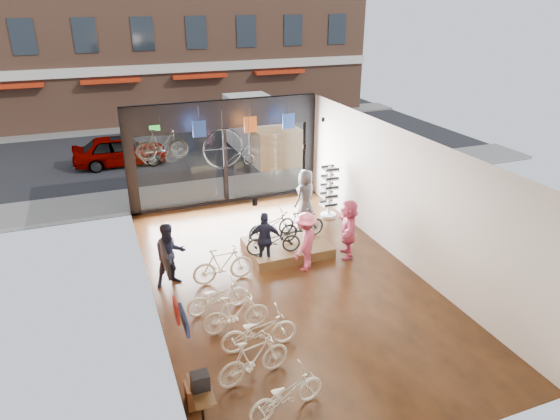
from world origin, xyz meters
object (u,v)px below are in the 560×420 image
floor_bike_1 (254,359)px  customer_1 (170,255)px  floor_bike_0 (286,393)px  floor_bike_5 (223,265)px  floor_bike_3 (236,313)px  customer_2 (265,239)px  box_truck (263,130)px  floor_bike_2 (259,331)px  hung_bike (162,144)px  display_bike_right (271,225)px  display_bike_left (273,240)px  customer_5 (348,228)px  street_car (120,150)px  penny_farthing (232,149)px  customer_3 (305,242)px  display_platform (287,247)px  floor_bike_4 (217,297)px  sunglasses_rack (329,192)px  display_bike_mid (302,225)px  customer_4 (305,195)px

floor_bike_1 → customer_1: (-0.90, 4.21, 0.40)m
floor_bike_0 → floor_bike_5: floor_bike_5 is taller
floor_bike_3 → customer_2: customer_2 is taller
customer_1 → box_truck: bearing=50.6°
floor_bike_2 → floor_bike_5: bearing=2.2°
floor_bike_0 → floor_bike_3: 2.67m
floor_bike_0 → hung_bike: bearing=-6.2°
box_truck → floor_bike_5: (-4.81, -10.50, -0.76)m
floor_bike_5 → display_bike_right: 2.44m
display_bike_left → customer_5: size_ratio=0.89×
street_car → floor_bike_1: size_ratio=2.56×
floor_bike_1 → customer_5: bearing=-57.9°
display_bike_left → floor_bike_2: bearing=162.0°
customer_5 → penny_farthing: (-2.38, 3.76, 1.61)m
customer_3 → floor_bike_1: bearing=9.2°
floor_bike_0 → display_bike_left: display_bike_left is taller
display_bike_left → customer_1: (-2.93, -0.12, 0.17)m
display_platform → customer_5: size_ratio=1.36×
street_car → floor_bike_4: size_ratio=2.64×
customer_5 → display_bike_left: bearing=-77.4°
sunglasses_rack → floor_bike_0: bearing=-103.2°
box_truck → display_platform: 9.96m
display_platform → customer_3: (0.09, -1.14, 0.71)m
display_bike_mid → customer_2: (-1.40, -0.62, 0.06)m
floor_bike_3 → sunglasses_rack: 7.06m
customer_1 → hung_bike: (0.49, 3.35, 2.04)m
customer_1 → customer_5: bearing=-11.1°
customer_2 → sunglasses_rack: size_ratio=0.88×
floor_bike_5 → floor_bike_1: bearing=172.9°
floor_bike_0 → floor_bike_3: size_ratio=1.00×
floor_bike_5 → customer_1: bearing=74.0°
floor_bike_5 → display_platform: (2.22, 0.95, -0.35)m
customer_2 → box_truck: bearing=-88.3°
floor_bike_4 → customer_2: size_ratio=0.96×
floor_bike_5 → customer_1: size_ratio=0.95×
floor_bike_1 → display_bike_right: bearing=-34.8°
customer_4 → floor_bike_2: bearing=30.1°
display_platform → customer_5: 1.94m
floor_bike_1 → display_bike_mid: display_bike_mid is taller
street_car → hung_bike: 8.16m
floor_bike_0 → floor_bike_3: floor_bike_3 is taller
street_car → penny_farthing: 8.45m
customer_5 → penny_farthing: size_ratio=1.06×
floor_bike_0 → display_bike_mid: bearing=-36.7°
floor_bike_5 → hung_bike: size_ratio=1.05×
display_bike_left → sunglasses_rack: 3.80m
floor_bike_0 → floor_bike_4: bearing=-5.0°
customer_4 → sunglasses_rack: (0.88, -0.02, 0.02)m
box_truck → hung_bike: bearing=-129.6°
floor_bike_4 → customer_1: (-0.82, 1.67, 0.47)m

